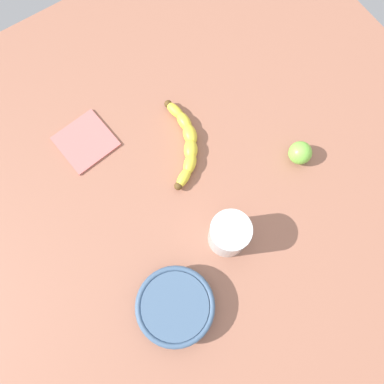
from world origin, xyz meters
TOP-DOWN VIEW (x-y plane):
  - wooden_tabletop at (0.00, 0.00)cm, footprint 120.00×120.00cm
  - banana at (0.14, 7.71)cm, footprint 12.16×20.29cm
  - smoothie_glass at (-4.58, -15.10)cm, footprint 8.14×8.14cm
  - ceramic_bowl at (-21.15, -20.68)cm, footprint 15.50×15.50cm
  - lime_fruit at (19.43, -8.79)cm, footprint 5.18×5.18cm
  - folded_napkin at (-18.69, 21.19)cm, footprint 12.93×12.94cm

SIDE VIEW (x-z plane):
  - wooden_tabletop at x=0.00cm, z-range 0.00..3.00cm
  - folded_napkin at x=-18.69cm, z-range 3.00..3.60cm
  - banana at x=0.14cm, z-range 3.00..6.09cm
  - lime_fruit at x=19.43cm, z-range 3.00..8.18cm
  - ceramic_bowl at x=-21.15cm, z-range 3.46..8.13cm
  - smoothie_glass at x=-4.58cm, z-range 2.75..12.52cm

